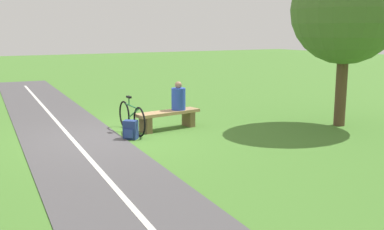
# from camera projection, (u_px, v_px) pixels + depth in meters

# --- Properties ---
(ground_plane) EXTENTS (80.00, 80.00, 0.00)m
(ground_plane) POSITION_uv_depth(u_px,v_px,m) (111.00, 138.00, 10.88)
(ground_plane) COLOR #477A2D
(paved_path) EXTENTS (5.48, 36.06, 0.02)m
(paved_path) POSITION_uv_depth(u_px,v_px,m) (125.00, 200.00, 6.87)
(paved_path) COLOR #4C494C
(paved_path) RESTS_ON ground_plane
(path_centre_line) EXTENTS (2.93, 31.88, 0.00)m
(path_centre_line) POSITION_uv_depth(u_px,v_px,m) (125.00, 199.00, 6.87)
(path_centre_line) COLOR silver
(path_centre_line) RESTS_ON paved_path
(bench) EXTENTS (1.84, 0.65, 0.48)m
(bench) POSITION_uv_depth(u_px,v_px,m) (168.00, 117.00, 11.78)
(bench) COLOR #A88456
(bench) RESTS_ON ground_plane
(person_seated) EXTENTS (0.41, 0.41, 0.76)m
(person_seated) POSITION_uv_depth(u_px,v_px,m) (178.00, 98.00, 11.90)
(person_seated) COLOR #2847B7
(person_seated) RESTS_ON bench
(bicycle) EXTENTS (0.11, 1.82, 0.91)m
(bicycle) POSITION_uv_depth(u_px,v_px,m) (132.00, 117.00, 11.41)
(bicycle) COLOR black
(bicycle) RESTS_ON ground_plane
(backpack) EXTENTS (0.39, 0.38, 0.45)m
(backpack) POSITION_uv_depth(u_px,v_px,m) (130.00, 130.00, 10.73)
(backpack) COLOR navy
(backpack) RESTS_ON ground_plane
(tree_far_left) EXTENTS (2.86, 2.86, 4.53)m
(tree_far_left) POSITION_uv_depth(u_px,v_px,m) (346.00, 10.00, 11.76)
(tree_far_left) COLOR brown
(tree_far_left) RESTS_ON ground_plane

